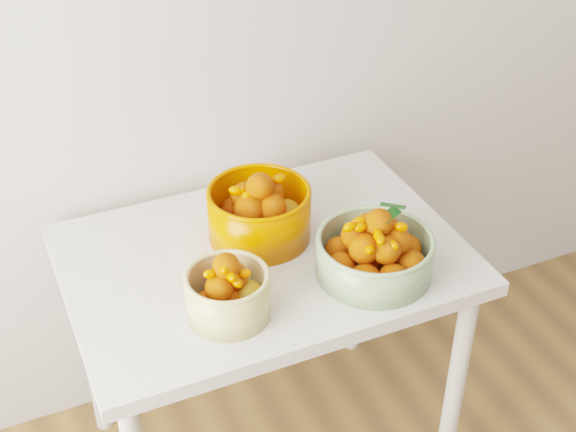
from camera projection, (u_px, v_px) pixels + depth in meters
name	position (u px, v px, depth m)	size (l,w,h in m)	color
table	(265.00, 282.00, 2.09)	(1.00, 0.70, 0.75)	silver
bowl_cream	(228.00, 292.00, 1.82)	(0.24, 0.24, 0.17)	tan
bowl_green	(375.00, 252.00, 1.94)	(0.37, 0.37, 0.19)	#82A272
bowl_orange	(259.00, 212.00, 2.06)	(0.34, 0.34, 0.19)	#D54D00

